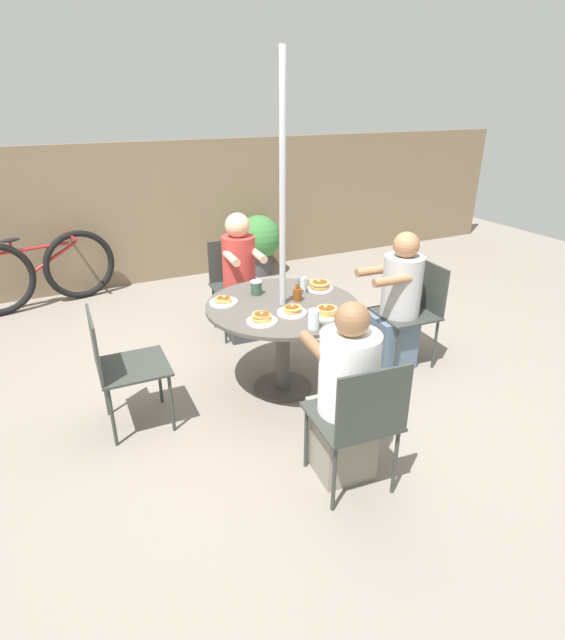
# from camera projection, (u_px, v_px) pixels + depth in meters

# --- Properties ---
(ground_plane) EXTENTS (12.00, 12.00, 0.00)m
(ground_plane) POSITION_uv_depth(u_px,v_px,m) (282.00, 387.00, 4.01)
(ground_plane) COLOR gray
(back_fence) EXTENTS (10.00, 0.06, 1.67)m
(back_fence) POSITION_uv_depth(u_px,v_px,m) (176.00, 212.00, 6.13)
(back_fence) COLOR #7A664C
(back_fence) RESTS_ON ground
(patio_table) EXTENTS (1.15, 1.15, 0.72)m
(patio_table) POSITION_uv_depth(u_px,v_px,m) (282.00, 320.00, 3.77)
(patio_table) COLOR #4C4742
(patio_table) RESTS_ON ground
(umbrella_pole) EXTENTS (0.04, 0.04, 2.43)m
(umbrella_pole) POSITION_uv_depth(u_px,v_px,m) (282.00, 240.00, 3.51)
(umbrella_pole) COLOR #ADADB2
(umbrella_pole) RESTS_ON ground
(patio_chair_north) EXTENTS (0.49, 0.49, 0.88)m
(patio_chair_north) POSITION_uv_depth(u_px,v_px,m) (235.00, 280.00, 4.82)
(patio_chair_north) COLOR #333833
(patio_chair_north) RESTS_ON ground
(diner_north) EXTENTS (0.34, 0.50, 1.19)m
(diner_north) POSITION_uv_depth(u_px,v_px,m) (240.00, 281.00, 4.65)
(diner_north) COLOR #3D3D42
(diner_north) RESTS_ON ground
(patio_chair_east) EXTENTS (0.47, 0.47, 0.88)m
(patio_chair_east) POSITION_uv_depth(u_px,v_px,m) (119.00, 362.00, 3.34)
(patio_chair_east) COLOR #333833
(patio_chair_east) RESTS_ON ground
(patio_chair_south) EXTENTS (0.50, 0.50, 0.88)m
(patio_chair_south) POSITION_uv_depth(u_px,v_px,m) (359.00, 417.00, 2.77)
(patio_chair_south) COLOR #333833
(patio_chair_south) RESTS_ON ground
(diner_south) EXTENTS (0.38, 0.51, 1.14)m
(diner_south) POSITION_uv_depth(u_px,v_px,m) (345.00, 399.00, 2.92)
(diner_south) COLOR gray
(diner_south) RESTS_ON ground
(patio_chair_west) EXTENTS (0.49, 0.49, 0.88)m
(patio_chair_west) POSITION_uv_depth(u_px,v_px,m) (414.00, 306.00, 4.22)
(patio_chair_west) COLOR #333833
(patio_chair_west) RESTS_ON ground
(diner_west) EXTENTS (0.53, 0.35, 1.17)m
(diner_west) POSITION_uv_depth(u_px,v_px,m) (397.00, 306.00, 4.15)
(diner_west) COLOR slate
(diner_west) RESTS_ON ground
(pancake_plate_a) EXTENTS (0.21, 0.21, 0.07)m
(pancake_plate_a) POSITION_uv_depth(u_px,v_px,m) (327.00, 312.00, 3.51)
(pancake_plate_a) COLOR white
(pancake_plate_a) RESTS_ON patio_table
(pancake_plate_b) EXTENTS (0.21, 0.21, 0.06)m
(pancake_plate_b) POSITION_uv_depth(u_px,v_px,m) (292.00, 311.00, 3.54)
(pancake_plate_b) COLOR white
(pancake_plate_b) RESTS_ON patio_table
(pancake_plate_c) EXTENTS (0.21, 0.21, 0.05)m
(pancake_plate_c) POSITION_uv_depth(u_px,v_px,m) (223.00, 301.00, 3.72)
(pancake_plate_c) COLOR white
(pancake_plate_c) RESTS_ON patio_table
(pancake_plate_d) EXTENTS (0.21, 0.21, 0.07)m
(pancake_plate_d) POSITION_uv_depth(u_px,v_px,m) (320.00, 286.00, 3.98)
(pancake_plate_d) COLOR white
(pancake_plate_d) RESTS_ON patio_table
(pancake_plate_e) EXTENTS (0.21, 0.21, 0.07)m
(pancake_plate_e) POSITION_uv_depth(u_px,v_px,m) (262.00, 319.00, 3.41)
(pancake_plate_e) COLOR white
(pancake_plate_e) RESTS_ON patio_table
(syrup_bottle) EXTENTS (0.09, 0.07, 0.13)m
(syrup_bottle) POSITION_uv_depth(u_px,v_px,m) (298.00, 294.00, 3.76)
(syrup_bottle) COLOR brown
(syrup_bottle) RESTS_ON patio_table
(coffee_cup) EXTENTS (0.09, 0.09, 0.11)m
(coffee_cup) POSITION_uv_depth(u_px,v_px,m) (256.00, 288.00, 3.87)
(coffee_cup) COLOR #33513D
(coffee_cup) RESTS_ON patio_table
(drinking_glass_a) EXTENTS (0.07, 0.07, 0.13)m
(drinking_glass_a) POSITION_uv_depth(u_px,v_px,m) (302.00, 285.00, 3.90)
(drinking_glass_a) COLOR silver
(drinking_glass_a) RESTS_ON patio_table
(drinking_glass_b) EXTENTS (0.08, 0.08, 0.13)m
(drinking_glass_b) POSITION_uv_depth(u_px,v_px,m) (313.00, 319.00, 3.30)
(drinking_glass_b) COLOR silver
(drinking_glass_b) RESTS_ON patio_table
(bicycle) EXTENTS (1.63, 0.49, 0.80)m
(bicycle) POSITION_uv_depth(u_px,v_px,m) (39.00, 272.00, 5.40)
(bicycle) COLOR black
(bicycle) RESTS_ON ground
(potted_shrub) EXTENTS (0.56, 0.56, 0.77)m
(potted_shrub) POSITION_uv_depth(u_px,v_px,m) (259.00, 241.00, 6.39)
(potted_shrub) COLOR #3D3D3F
(potted_shrub) RESTS_ON ground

